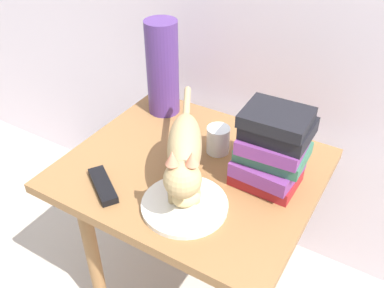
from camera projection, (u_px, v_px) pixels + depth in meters
name	position (u px, v px, depth m)	size (l,w,h in m)	color
side_table	(192.00, 189.00, 1.28)	(0.72, 0.62, 0.60)	olive
plate	(185.00, 205.00, 1.09)	(0.23, 0.23, 0.01)	silver
bread_roll	(187.00, 196.00, 1.07)	(0.08, 0.06, 0.05)	#E0BC7A
cat	(184.00, 152.00, 1.06)	(0.27, 0.43, 0.23)	tan
book_stack	(272.00, 148.00, 1.11)	(0.18, 0.17, 0.23)	maroon
green_vase	(163.00, 68.00, 1.39)	(0.11, 0.11, 0.32)	#4C2D72
candle_jar	(218.00, 141.00, 1.27)	(0.07, 0.07, 0.08)	silver
tv_remote	(103.00, 185.00, 1.15)	(0.15, 0.04, 0.02)	black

